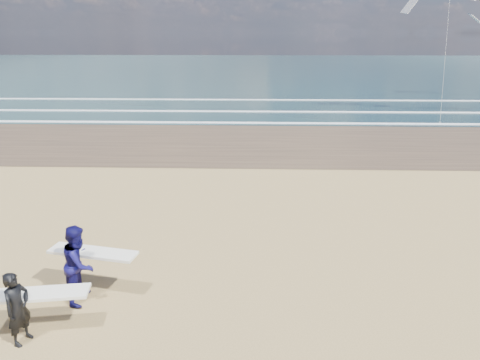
{
  "coord_description": "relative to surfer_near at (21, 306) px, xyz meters",
  "views": [
    {
      "loc": [
        3.61,
        -7.37,
        6.12
      ],
      "look_at": [
        3.18,
        6.0,
        1.51
      ],
      "focal_mm": 32.0,
      "sensor_mm": 36.0,
      "label": 1
    }
  ],
  "objects": [
    {
      "name": "foam_breakers",
      "position": [
        21.12,
        28.18,
        -0.78
      ],
      "size": [
        220.0,
        11.7,
        0.05
      ],
      "color": "white",
      "rests_on": "ground"
    },
    {
      "name": "ocean",
      "position": [
        21.12,
        72.08,
        -0.82
      ],
      "size": [
        220.0,
        100.0,
        0.02
      ],
      "primitive_type": "cube",
      "color": "#183135",
      "rests_on": "ground"
    },
    {
      "name": "surfer_near",
      "position": [
        0.0,
        0.0,
        0.0
      ],
      "size": [
        2.25,
        1.11,
        1.62
      ],
      "color": "black",
      "rests_on": "ground"
    },
    {
      "name": "kite_1",
      "position": [
        18.72,
        25.94,
        5.06
      ],
      "size": [
        6.1,
        4.77,
        10.45
      ],
      "color": "slate",
      "rests_on": "ground"
    },
    {
      "name": "surfer_far",
      "position": [
        0.67,
        1.51,
        0.14
      ],
      "size": [
        2.26,
        1.3,
        1.94
      ],
      "color": "#110E4F",
      "rests_on": "ground"
    }
  ]
}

